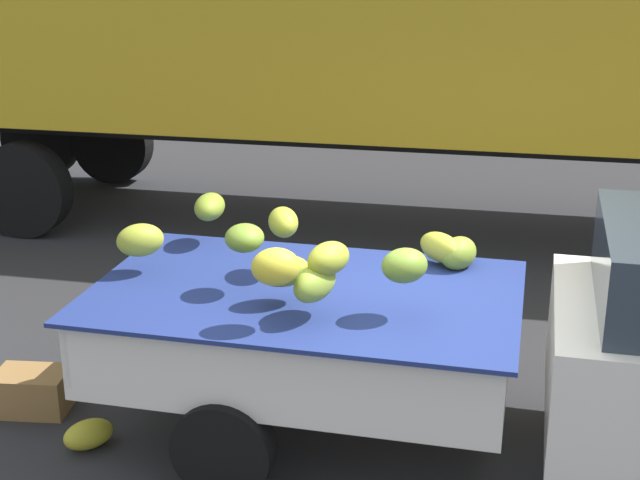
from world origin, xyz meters
The scene contains 6 objects.
ground centered at (0.00, 0.00, 0.00)m, with size 220.00×220.00×0.00m, color #28282B.
curb_strip centered at (0.00, 9.46, 0.08)m, with size 80.00×0.80×0.16m, color gray.
pickup_truck centered at (1.19, 0.03, 0.89)m, with size 5.02×1.91×1.70m.
semi_trailer centered at (-1.35, 4.87, 2.54)m, with size 12.00×2.70×3.95m.
fallen_banana_bunch_near_tailgate centered at (-2.18, -0.41, 0.10)m, with size 0.35×0.22×0.20m, color gold.
produce_crate centered at (-2.80, -0.02, 0.15)m, with size 0.52×0.36×0.30m, color olive.
Camera 1 is at (0.51, -5.43, 3.36)m, focal length 51.60 mm.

